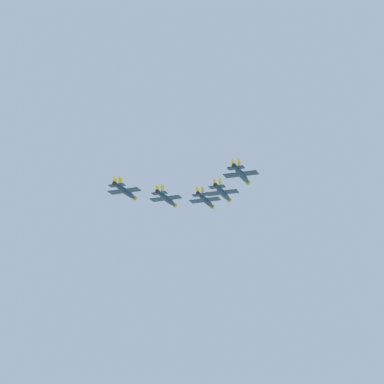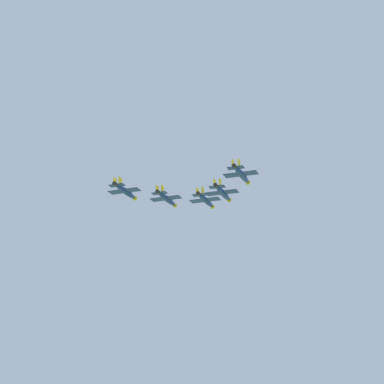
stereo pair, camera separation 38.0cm
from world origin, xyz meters
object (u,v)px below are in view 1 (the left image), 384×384
jet_right_wingman (223,193)px  jet_right_outer (242,174)px  jet_left_outer (125,191)px  jet_lead (206,200)px  jet_left_wingman (167,199)px

jet_right_wingman → jet_right_outer: jet_right_outer is taller
jet_right_wingman → jet_left_outer: jet_left_outer is taller
jet_right_wingman → jet_lead: bearing=39.2°
jet_left_outer → jet_right_outer: jet_right_outer is taller
jet_left_outer → jet_right_wingman: bearing=-67.6°
jet_left_wingman → jet_lead: bearing=-39.4°
jet_lead → jet_right_outer: bearing=-139.6°
jet_lead → jet_left_wingman: size_ratio=1.01×
jet_right_wingman → jet_left_wingman: bearing=88.9°
jet_lead → jet_left_wingman: bearing=139.7°
jet_left_outer → jet_right_outer: (-9.53, -40.42, 0.73)m
jet_lead → jet_left_outer: jet_lead is taller
jet_lead → jet_right_wingman: jet_lead is taller
jet_lead → jet_right_wingman: bearing=-139.6°
jet_left_wingman → jet_left_outer: size_ratio=0.99×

